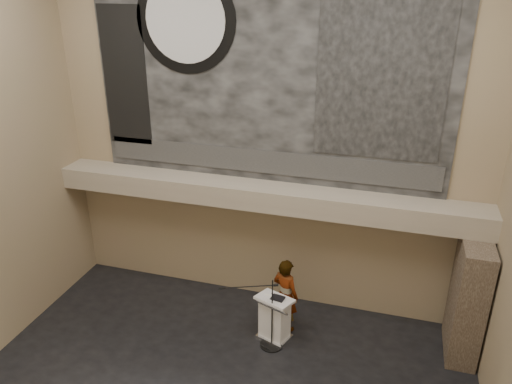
% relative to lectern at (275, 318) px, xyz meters
% --- Properties ---
extents(wall_back, '(10.00, 0.02, 8.50)m').
position_rel_lectern_xyz_m(wall_back, '(-0.68, 1.62, 3.70)').
color(wall_back, '#8F7E5B').
rests_on(wall_back, floor).
extents(soffit, '(10.00, 0.80, 0.50)m').
position_rel_lectern_xyz_m(soffit, '(-0.68, 1.22, 2.40)').
color(soffit, gray).
rests_on(soffit, wall_back).
extents(sprinkler_left, '(0.04, 0.04, 0.06)m').
position_rel_lectern_xyz_m(sprinkler_left, '(-2.28, 1.17, 2.12)').
color(sprinkler_left, '#B2893D').
rests_on(sprinkler_left, soffit).
extents(sprinkler_right, '(0.04, 0.04, 0.06)m').
position_rel_lectern_xyz_m(sprinkler_right, '(1.22, 1.17, 2.12)').
color(sprinkler_right, '#B2893D').
rests_on(sprinkler_right, soffit).
extents(banner, '(8.00, 0.05, 5.00)m').
position_rel_lectern_xyz_m(banner, '(-0.68, 1.59, 5.15)').
color(banner, black).
rests_on(banner, wall_back).
extents(banner_text_strip, '(7.76, 0.02, 0.55)m').
position_rel_lectern_xyz_m(banner_text_strip, '(-0.68, 1.55, 3.10)').
color(banner_text_strip, '#2E2E2E').
rests_on(banner_text_strip, banner).
extents(banner_clock_rim, '(2.30, 0.02, 2.30)m').
position_rel_lectern_xyz_m(banner_clock_rim, '(-2.48, 1.55, 6.15)').
color(banner_clock_rim, black).
rests_on(banner_clock_rim, banner).
extents(banner_clock_face, '(1.84, 0.02, 1.84)m').
position_rel_lectern_xyz_m(banner_clock_face, '(-2.48, 1.53, 6.15)').
color(banner_clock_face, silver).
rests_on(banner_clock_face, banner).
extents(banner_building_print, '(2.60, 0.02, 3.60)m').
position_rel_lectern_xyz_m(banner_building_print, '(1.72, 1.55, 5.25)').
color(banner_building_print, black).
rests_on(banner_building_print, banner).
extents(banner_brick_print, '(1.10, 0.02, 3.20)m').
position_rel_lectern_xyz_m(banner_brick_print, '(-4.08, 1.55, 4.85)').
color(banner_brick_print, black).
rests_on(banner_brick_print, banner).
extents(stone_pier, '(0.60, 1.40, 2.70)m').
position_rel_lectern_xyz_m(stone_pier, '(3.97, 0.77, 0.80)').
color(stone_pier, '#403227').
rests_on(stone_pier, floor).
extents(lectern, '(0.91, 0.77, 1.14)m').
position_rel_lectern_xyz_m(lectern, '(0.00, 0.00, 0.00)').
color(lectern, silver).
rests_on(lectern, floor).
extents(binder, '(0.32, 0.27, 0.04)m').
position_rel_lectern_xyz_m(binder, '(0.07, -0.03, 0.56)').
color(binder, black).
rests_on(binder, lectern).
extents(papers, '(0.20, 0.28, 0.00)m').
position_rel_lectern_xyz_m(papers, '(-0.16, -0.04, 0.55)').
color(papers, white).
rests_on(papers, lectern).
extents(speaker_person, '(0.78, 0.66, 1.82)m').
position_rel_lectern_xyz_m(speaker_person, '(0.14, 0.43, 0.36)').
color(speaker_person, white).
rests_on(speaker_person, floor).
extents(mic_stand, '(1.30, 0.69, 1.71)m').
position_rel_lectern_xyz_m(mic_stand, '(-0.03, -0.26, -0.30)').
color(mic_stand, black).
rests_on(mic_stand, floor).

